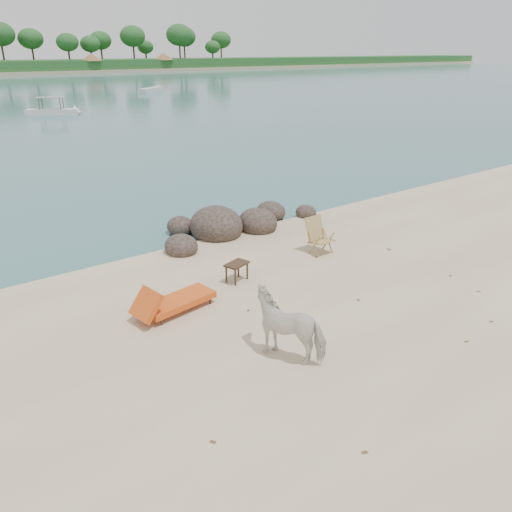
{
  "coord_description": "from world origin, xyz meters",
  "views": [
    {
      "loc": [
        -7.44,
        -7.11,
        5.72
      ],
      "look_at": [
        -0.69,
        2.0,
        1.0
      ],
      "focal_mm": 35.0,
      "sensor_mm": 36.0,
      "label": 1
    }
  ],
  "objects_px": {
    "boulders": "(229,225)",
    "deck_chair": "(322,237)",
    "side_table": "(237,273)",
    "lounge_chair": "(178,298)",
    "cow": "(290,325)"
  },
  "relations": [
    {
      "from": "side_table",
      "to": "deck_chair",
      "type": "distance_m",
      "value": 3.16
    },
    {
      "from": "side_table",
      "to": "deck_chair",
      "type": "height_order",
      "value": "deck_chair"
    },
    {
      "from": "boulders",
      "to": "side_table",
      "type": "height_order",
      "value": "boulders"
    },
    {
      "from": "boulders",
      "to": "cow",
      "type": "xyz_separation_m",
      "value": [
        -3.09,
        -6.83,
        0.43
      ]
    },
    {
      "from": "lounge_chair",
      "to": "cow",
      "type": "bearing_deg",
      "value": -81.02
    },
    {
      "from": "boulders",
      "to": "lounge_chair",
      "type": "height_order",
      "value": "boulders"
    },
    {
      "from": "side_table",
      "to": "boulders",
      "type": "bearing_deg",
      "value": 42.44
    },
    {
      "from": "boulders",
      "to": "cow",
      "type": "bearing_deg",
      "value": -114.37
    },
    {
      "from": "cow",
      "to": "side_table",
      "type": "xyz_separation_m",
      "value": [
        1.07,
        3.44,
        -0.42
      ]
    },
    {
      "from": "cow",
      "to": "side_table",
      "type": "height_order",
      "value": "cow"
    },
    {
      "from": "boulders",
      "to": "deck_chair",
      "type": "distance_m",
      "value": 3.48
    },
    {
      "from": "lounge_chair",
      "to": "deck_chair",
      "type": "height_order",
      "value": "deck_chair"
    },
    {
      "from": "boulders",
      "to": "deck_chair",
      "type": "height_order",
      "value": "deck_chair"
    },
    {
      "from": "lounge_chair",
      "to": "deck_chair",
      "type": "xyz_separation_m",
      "value": [
        5.14,
        0.6,
        0.2
      ]
    },
    {
      "from": "boulders",
      "to": "cow",
      "type": "distance_m",
      "value": 7.51
    }
  ]
}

